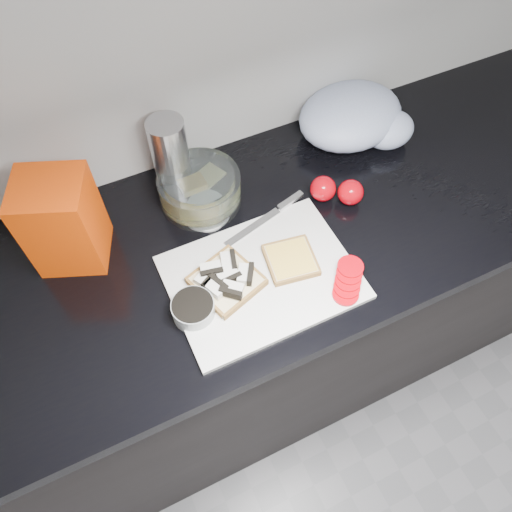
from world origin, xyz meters
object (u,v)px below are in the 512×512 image
at_px(cutting_board, 262,277).
at_px(bread_bag, 63,222).
at_px(glass_bowl, 200,189).
at_px(steel_canister, 171,157).

distance_m(cutting_board, bread_bag, 0.44).
xyz_separation_m(glass_bowl, bread_bag, (-0.31, -0.02, 0.07)).
relative_size(glass_bowl, steel_canister, 0.96).
bearing_deg(steel_canister, glass_bowl, -60.16).
distance_m(glass_bowl, bread_bag, 0.32).
height_order(glass_bowl, steel_canister, steel_canister).
height_order(cutting_board, bread_bag, bread_bag).
relative_size(glass_bowl, bread_bag, 0.87).
relative_size(cutting_board, glass_bowl, 2.04).
relative_size(bread_bag, steel_canister, 1.09).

